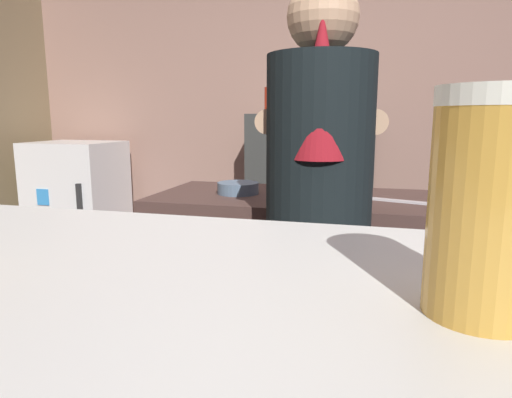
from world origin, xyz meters
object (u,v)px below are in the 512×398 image
Objects in this scene: pint_glass_near at (489,204)px; bottle_soy at (327,101)px; mixing_bowl at (238,188)px; chefs_knife at (401,201)px; mini_fridge at (79,207)px; bottle_olive_oil at (345,103)px; bottle_vinegar at (346,99)px; bartender at (318,205)px; bottle_hot_sauce at (269,99)px.

bottle_soy reaches higher than pint_glass_near.
chefs_knife is (0.68, -0.03, -0.02)m from mixing_bowl.
bottle_olive_oil reaches higher than mini_fridge.
pint_glass_near reaches higher than mini_fridge.
mini_fridge is 5.40× the size of bottle_olive_oil.
mini_fridge is at bearing -172.82° from bottle_vinegar.
pint_glass_near is at bearing -67.91° from mixing_bowl.
bartender reaches higher than bottle_hot_sauce.
chefs_knife is 1.46m from bottle_olive_oil.
mixing_bowl is 1.72m from pint_glass_near.
pint_glass_near reaches higher than mixing_bowl.
bottle_vinegar reaches higher than mixing_bowl.
bottle_soy reaches higher than mini_fridge.
bartender is at bearing -71.82° from bottle_hot_sauce.
bottle_olive_oil is (0.12, 0.02, -0.02)m from bottle_soy.
pint_glass_near is (0.64, -1.58, 0.26)m from mixing_bowl.
chefs_knife is at bearing -26.95° from mini_fridge.
bartender reaches higher than chefs_knife.
chefs_knife is 0.89× the size of bottle_vinegar.
mixing_bowl reaches higher than chefs_knife.
bottle_olive_oil is 0.10m from bottle_vinegar.
bottle_vinegar is (-0.00, 0.10, 0.03)m from bottle_olive_oil.
bottle_vinegar is at bearing 75.65° from mixing_bowl.
chefs_knife is 1.62m from bottle_hot_sauce.
mini_fridge reaches higher than chefs_knife.
bottle_hot_sauce is 0.53m from bottle_olive_oil.
mixing_bowl is at bearing 36.62° from bartender.
mixing_bowl is 0.68× the size of bottle_hot_sauce.
bottle_hot_sauce reaches higher than mixing_bowl.
pint_glass_near is (2.32, -2.75, 0.65)m from mini_fridge.
bottle_hot_sauce is at bearing -164.00° from bottle_vinegar.
bartender is 1.91m from bottle_vinegar.
mixing_bowl is 1.44m from bottle_olive_oil.
bottle_olive_oil is 0.71× the size of bottle_vinegar.
bartender is 6.15× the size of bottle_hot_sauce.
bottle_vinegar is at bearing 118.17° from chefs_knife.
mixing_bowl is 0.75× the size of chefs_knife.
mini_fridge is 2.10m from bottle_soy.
pint_glass_near is at bearing -84.62° from bottle_olive_oil.
bottle_soy is at bearing 4.13° from mini_fridge.
mini_fridge is 2.21m from bottle_olive_oil.
chefs_knife is 1.69× the size of pint_glass_near.
chefs_knife is 1.26× the size of bottle_olive_oil.
mini_fridge is at bearing -175.55° from bottle_olive_oil.
bottle_soy is at bearing 79.34° from mixing_bowl.
chefs_knife is at bearing -76.90° from bottle_olive_oil.
bottle_soy is (0.25, 1.31, 0.42)m from mixing_bowl.
mixing_bowl is at bearing -100.66° from bottle_soy.
mini_fridge is 2.68m from chefs_knife.
pint_glass_near is 2.92m from bottle_soy.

